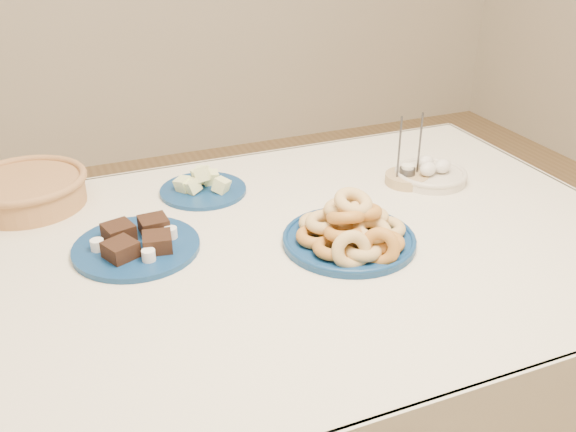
% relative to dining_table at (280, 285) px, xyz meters
% --- Properties ---
extents(dining_table, '(1.71, 1.11, 0.75)m').
position_rel_dining_table_xyz_m(dining_table, '(0.00, 0.00, 0.00)').
color(dining_table, brown).
rests_on(dining_table, ground).
extents(donut_platter, '(0.38, 0.38, 0.14)m').
position_rel_dining_table_xyz_m(donut_platter, '(0.15, -0.06, 0.14)').
color(donut_platter, navy).
rests_on(donut_platter, dining_table).
extents(melon_plate, '(0.28, 0.28, 0.08)m').
position_rel_dining_table_xyz_m(melon_plate, '(-0.08, 0.35, 0.12)').
color(melon_plate, navy).
rests_on(melon_plate, dining_table).
extents(brownie_plate, '(0.33, 0.33, 0.05)m').
position_rel_dining_table_xyz_m(brownie_plate, '(-0.30, 0.11, 0.12)').
color(brownie_plate, navy).
rests_on(brownie_plate, dining_table).
extents(wicker_basket, '(0.32, 0.32, 0.08)m').
position_rel_dining_table_xyz_m(wicker_basket, '(-0.51, 0.44, 0.15)').
color(wicker_basket, '#91613A').
rests_on(wicker_basket, dining_table).
extents(candle_holder, '(0.13, 0.13, 0.20)m').
position_rel_dining_table_xyz_m(candle_holder, '(0.45, 0.18, 0.12)').
color(candle_holder, tan).
rests_on(candle_holder, dining_table).
extents(egg_bowl, '(0.24, 0.24, 0.07)m').
position_rel_dining_table_xyz_m(egg_bowl, '(0.52, 0.17, 0.13)').
color(egg_bowl, beige).
rests_on(egg_bowl, dining_table).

